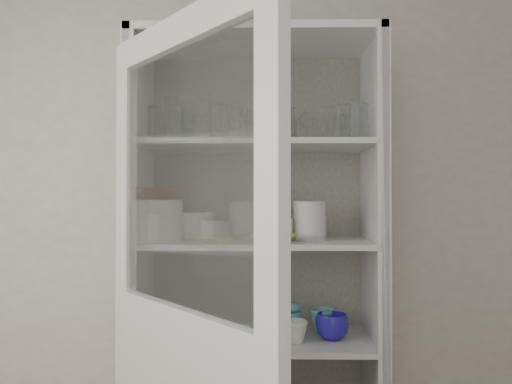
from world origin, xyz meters
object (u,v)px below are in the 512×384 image
at_px(teal_jar, 290,321).
at_px(measuring_cups, 240,337).
at_px(white_ramekin, 276,226).
at_px(grey_bowl_stack, 310,221).
at_px(plate_stack_front, 155,229).
at_px(cream_bowl, 155,208).
at_px(yellow_trivet, 276,234).
at_px(pantry_cabinet, 256,314).
at_px(mug_white, 296,332).
at_px(mug_blue, 332,327).
at_px(terracotta_bowl, 155,194).
at_px(goblet_0, 188,126).
at_px(goblet_1, 268,126).
at_px(glass_platter, 276,238).
at_px(white_canister, 158,318).
at_px(goblet_2, 307,128).
at_px(mug_teal, 323,321).
at_px(plate_stack_back, 189,225).
at_px(cupboard_door, 184,384).
at_px(goblet_3, 341,129).

bearing_deg(teal_jar, measuring_cups, -150.39).
distance_m(white_ramekin, grey_bowl_stack, 0.14).
distance_m(plate_stack_front, cream_bowl, 0.08).
xyz_separation_m(cream_bowl, yellow_trivet, (0.49, 0.01, -0.11)).
relative_size(pantry_cabinet, grey_bowl_stack, 13.12).
height_order(grey_bowl_stack, teal_jar, grey_bowl_stack).
relative_size(mug_white, measuring_cups, 0.90).
bearing_deg(mug_blue, terracotta_bowl, -166.59).
height_order(white_ramekin, grey_bowl_stack, grey_bowl_stack).
bearing_deg(yellow_trivet, white_ramekin, 0.00).
xyz_separation_m(goblet_0, goblet_1, (0.35, 0.02, 0.00)).
bearing_deg(goblet_1, glass_platter, -76.12).
distance_m(glass_platter, measuring_cups, 0.42).
xyz_separation_m(mug_blue, measuring_cups, (-0.37, -0.05, -0.03)).
distance_m(plate_stack_front, white_canister, 0.38).
relative_size(goblet_0, goblet_2, 1.04).
bearing_deg(terracotta_bowl, mug_teal, 8.33).
relative_size(pantry_cabinet, mug_teal, 18.89).
xyz_separation_m(plate_stack_back, mug_white, (0.45, -0.19, -0.41)).
height_order(cupboard_door, glass_platter, cupboard_door).
bearing_deg(cream_bowl, goblet_2, 13.04).
distance_m(cupboard_door, teal_jar, 0.69).
distance_m(terracotta_bowl, mug_teal, 0.88).
height_order(glass_platter, mug_blue, glass_platter).
distance_m(pantry_cabinet, yellow_trivet, 0.37).
height_order(goblet_0, mug_teal, goblet_0).
height_order(white_ramekin, white_canister, white_ramekin).
xyz_separation_m(goblet_0, plate_stack_front, (-0.11, -0.12, -0.44)).
height_order(mug_teal, white_canister, white_canister).
height_order(goblet_0, measuring_cups, goblet_0).
xyz_separation_m(cupboard_door, plate_stack_front, (-0.20, 0.52, 0.44)).
bearing_deg(mug_teal, yellow_trivet, -168.78).
xyz_separation_m(grey_bowl_stack, measuring_cups, (-0.28, -0.08, -0.46)).
bearing_deg(mug_blue, teal_jar, 170.88).
distance_m(plate_stack_front, measuring_cups, 0.55).
relative_size(goblet_3, grey_bowl_stack, 0.99).
distance_m(cupboard_door, goblet_0, 1.09).
height_order(goblet_2, goblet_3, goblet_2).
bearing_deg(goblet_2, white_ramekin, -136.38).
distance_m(goblet_1, teal_jar, 0.84).
relative_size(grey_bowl_stack, mug_white, 1.70).
height_order(cream_bowl, terracotta_bowl, terracotta_bowl).
bearing_deg(terracotta_bowl, pantry_cabinet, 14.99).
relative_size(grey_bowl_stack, teal_jar, 1.36).
distance_m(glass_platter, mug_white, 0.38).
distance_m(grey_bowl_stack, teal_jar, 0.43).
bearing_deg(grey_bowl_stack, terracotta_bowl, -176.66).
bearing_deg(yellow_trivet, grey_bowl_stack, 9.07).
bearing_deg(goblet_3, plate_stack_back, -177.91).
distance_m(mug_blue, mug_white, 0.16).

